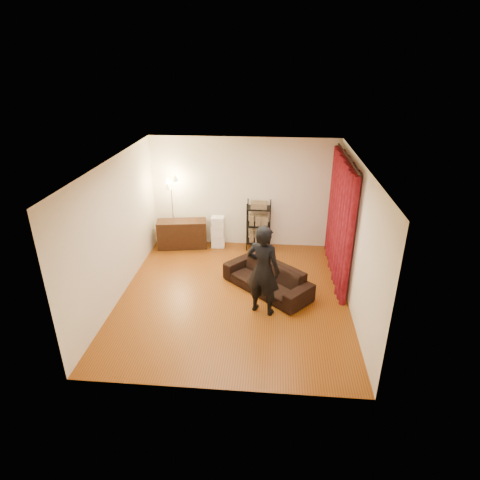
# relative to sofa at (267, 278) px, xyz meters

# --- Properties ---
(floor) EXTENTS (5.00, 5.00, 0.00)m
(floor) POSITION_rel_sofa_xyz_m (-0.66, -0.28, -0.28)
(floor) COLOR brown
(floor) RESTS_ON ground
(ceiling) EXTENTS (5.00, 5.00, 0.00)m
(ceiling) POSITION_rel_sofa_xyz_m (-0.66, -0.28, 2.42)
(ceiling) COLOR white
(ceiling) RESTS_ON ground
(wall_back) EXTENTS (5.00, 0.00, 5.00)m
(wall_back) POSITION_rel_sofa_xyz_m (-0.66, 2.22, 1.07)
(wall_back) COLOR white
(wall_back) RESTS_ON ground
(wall_front) EXTENTS (5.00, 0.00, 5.00)m
(wall_front) POSITION_rel_sofa_xyz_m (-0.66, -2.78, 1.07)
(wall_front) COLOR white
(wall_front) RESTS_ON ground
(wall_left) EXTENTS (0.00, 5.00, 5.00)m
(wall_left) POSITION_rel_sofa_xyz_m (-2.91, -0.28, 1.07)
(wall_left) COLOR white
(wall_left) RESTS_ON ground
(wall_right) EXTENTS (0.00, 5.00, 5.00)m
(wall_right) POSITION_rel_sofa_xyz_m (1.59, -0.28, 1.07)
(wall_right) COLOR white
(wall_right) RESTS_ON ground
(curtain_rod) EXTENTS (0.04, 2.65, 0.04)m
(curtain_rod) POSITION_rel_sofa_xyz_m (1.49, 0.84, 2.30)
(curtain_rod) COLOR black
(curtain_rod) RESTS_ON wall_right
(curtain) EXTENTS (0.22, 2.65, 2.55)m
(curtain) POSITION_rel_sofa_xyz_m (1.47, 0.84, 1.00)
(curtain) COLOR maroon
(curtain) RESTS_ON ground
(sofa) EXTENTS (1.91, 1.82, 0.56)m
(sofa) POSITION_rel_sofa_xyz_m (0.00, 0.00, 0.00)
(sofa) COLOR black
(sofa) RESTS_ON ground
(person) EXTENTS (0.75, 0.62, 1.75)m
(person) POSITION_rel_sofa_xyz_m (-0.07, -0.76, 0.60)
(person) COLOR black
(person) RESTS_ON ground
(media_cabinet) EXTENTS (1.26, 0.64, 0.70)m
(media_cabinet) POSITION_rel_sofa_xyz_m (-2.17, 1.87, 0.07)
(media_cabinet) COLOR #321C0E
(media_cabinet) RESTS_ON ground
(storage_boxes) EXTENTS (0.33, 0.27, 0.81)m
(storage_boxes) POSITION_rel_sofa_xyz_m (-1.28, 1.95, 0.13)
(storage_boxes) COLOR white
(storage_boxes) RESTS_ON ground
(wire_shelf) EXTENTS (0.57, 0.40, 1.22)m
(wire_shelf) POSITION_rel_sofa_xyz_m (-0.27, 1.99, 0.33)
(wire_shelf) COLOR black
(wire_shelf) RESTS_ON ground
(floor_lamp) EXTENTS (0.34, 0.34, 1.81)m
(floor_lamp) POSITION_rel_sofa_xyz_m (-2.36, 1.86, 0.62)
(floor_lamp) COLOR silver
(floor_lamp) RESTS_ON ground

